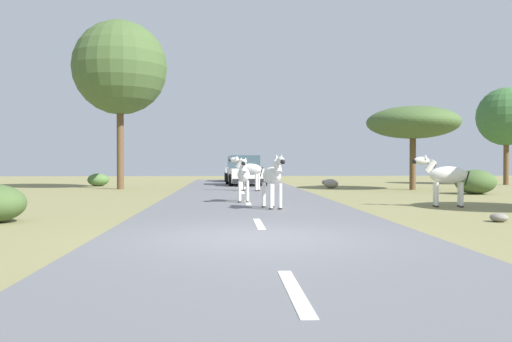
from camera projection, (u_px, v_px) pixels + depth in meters
ground_plane at (254, 240)px, 9.42m from camera, size 90.00×90.00×0.00m
road at (266, 238)px, 9.43m from camera, size 6.00×64.00×0.05m
lane_markings at (270, 245)px, 8.43m from camera, size 0.16×56.00×0.01m
zebra_0 at (273, 177)px, 15.14m from camera, size 0.66×1.61×1.54m
zebra_1 at (445, 176)px, 16.37m from camera, size 1.70×0.65×1.62m
zebra_2 at (244, 175)px, 17.76m from camera, size 0.44×1.58×1.49m
zebra_3 at (248, 170)px, 24.80m from camera, size 1.63×1.01×1.64m
car_0 at (241, 170)px, 37.43m from camera, size 2.27×4.46×1.74m
car_1 at (244, 171)px, 31.26m from camera, size 2.24×4.45×1.74m
tree_0 at (506, 117)px, 32.58m from camera, size 3.56×3.56×5.98m
tree_2 at (413, 123)px, 26.68m from camera, size 4.62×4.62×4.19m
tree_3 at (120, 68)px, 27.24m from camera, size 4.80×4.80×8.64m
bush_3 at (98, 180)px, 30.93m from camera, size 1.23×1.11×0.74m
bush_4 at (475, 182)px, 23.06m from camera, size 1.77×1.59×1.06m
rock_1 at (331, 184)px, 28.30m from camera, size 0.75×0.57×0.46m
rock_2 at (499, 217)px, 12.25m from camera, size 0.40×0.42×0.20m
rock_3 at (329, 182)px, 31.28m from camera, size 0.86×0.88×0.43m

